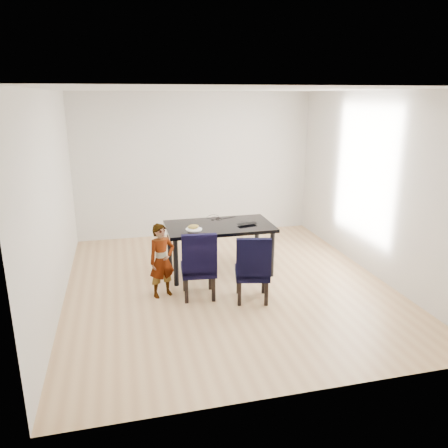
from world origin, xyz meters
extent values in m
cube|color=tan|center=(0.00, 0.00, -0.01)|extent=(4.50, 5.00, 0.01)
cube|color=white|center=(0.00, 0.00, 2.71)|extent=(4.50, 5.00, 0.01)
cube|color=silver|center=(0.00, 2.50, 1.35)|extent=(4.50, 0.01, 2.70)
cube|color=white|center=(0.00, -2.50, 1.35)|extent=(4.50, 0.01, 2.70)
cube|color=white|center=(-2.25, 0.00, 1.35)|extent=(0.01, 5.00, 2.70)
cube|color=white|center=(2.25, 0.00, 1.35)|extent=(0.01, 5.00, 2.70)
cube|color=black|center=(0.00, 0.50, 0.38)|extent=(1.60, 0.90, 0.75)
cube|color=black|center=(-0.47, -0.28, 0.47)|extent=(0.49, 0.51, 0.94)
cube|color=black|center=(0.20, -0.54, 0.46)|extent=(0.53, 0.54, 0.91)
imported|color=#F53314|center=(-0.94, -0.15, 0.51)|extent=(0.43, 0.36, 1.02)
cylinder|color=white|center=(-0.42, 0.35, 0.76)|extent=(0.30, 0.30, 0.01)
ellipsoid|color=olive|center=(-0.42, 0.35, 0.80)|extent=(0.17, 0.08, 0.07)
imported|color=black|center=(0.40, 0.44, 0.76)|extent=(0.33, 0.25, 0.02)
torus|color=black|center=(0.02, 0.82, 0.75)|extent=(0.21, 0.21, 0.01)
camera|label=1|loc=(-1.42, -5.64, 2.63)|focal=35.00mm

